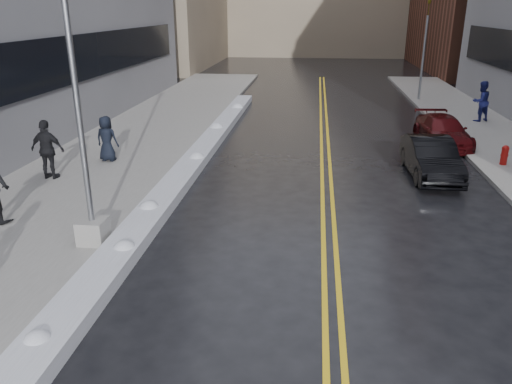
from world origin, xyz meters
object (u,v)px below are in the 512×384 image
(lamppost, at_px, (83,149))
(traffic_signal, at_px, (424,46))
(fire_hydrant, at_px, (505,154))
(pedestrian_c, at_px, (107,139))
(pedestrian_d, at_px, (48,150))
(car_black, at_px, (431,158))
(car_maroon, at_px, (443,131))
(pedestrian_east, at_px, (481,101))

(lamppost, xyz_separation_m, traffic_signal, (11.80, 22.00, 0.87))
(traffic_signal, bearing_deg, fire_hydrant, -87.95)
(lamppost, relative_size, traffic_signal, 1.27)
(traffic_signal, distance_m, pedestrian_c, 20.95)
(pedestrian_c, height_order, pedestrian_d, pedestrian_d)
(car_black, bearing_deg, lamppost, -145.96)
(pedestrian_c, height_order, car_maroon, pedestrian_c)
(fire_hydrant, bearing_deg, car_black, -156.20)
(fire_hydrant, bearing_deg, pedestrian_c, -175.23)
(pedestrian_east, relative_size, car_maroon, 0.47)
(fire_hydrant, xyz_separation_m, pedestrian_d, (-15.81, -3.45, 0.60))
(pedestrian_east, bearing_deg, traffic_signal, -100.18)
(car_black, height_order, car_maroon, car_black)
(fire_hydrant, height_order, car_maroon, car_maroon)
(pedestrian_d, bearing_deg, traffic_signal, -126.63)
(pedestrian_east, bearing_deg, car_black, 38.54)
(fire_hydrant, xyz_separation_m, pedestrian_east, (1.32, 7.71, 0.61))
(fire_hydrant, xyz_separation_m, car_maroon, (-1.50, 3.19, 0.07))
(lamppost, distance_m, pedestrian_d, 5.91)
(lamppost, height_order, fire_hydrant, lamppost)
(car_maroon, bearing_deg, lamppost, -138.39)
(fire_hydrant, xyz_separation_m, traffic_signal, (-0.50, 14.00, 2.85))
(lamppost, distance_m, pedestrian_east, 20.84)
(fire_hydrant, bearing_deg, lamppost, -146.96)
(pedestrian_d, bearing_deg, pedestrian_c, -112.05)
(pedestrian_c, bearing_deg, car_maroon, -154.97)
(car_black, bearing_deg, traffic_signal, 79.52)
(pedestrian_d, relative_size, car_black, 0.49)
(pedestrian_east, bearing_deg, fire_hydrant, 54.00)
(traffic_signal, xyz_separation_m, car_maroon, (-1.00, -10.81, -2.79))
(fire_hydrant, distance_m, car_black, 3.18)
(lamppost, height_order, traffic_signal, lamppost)
(fire_hydrant, distance_m, pedestrian_east, 7.85)
(pedestrian_d, bearing_deg, car_maroon, -150.47)
(pedestrian_east, bearing_deg, pedestrian_d, 6.80)
(fire_hydrant, bearing_deg, traffic_signal, 92.05)
(traffic_signal, relative_size, pedestrian_d, 2.99)
(fire_hydrant, bearing_deg, pedestrian_east, 80.30)
(car_black, relative_size, car_maroon, 0.97)
(lamppost, relative_size, pedestrian_d, 3.80)
(traffic_signal, height_order, car_black, traffic_signal)
(fire_hydrant, relative_size, traffic_signal, 0.12)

